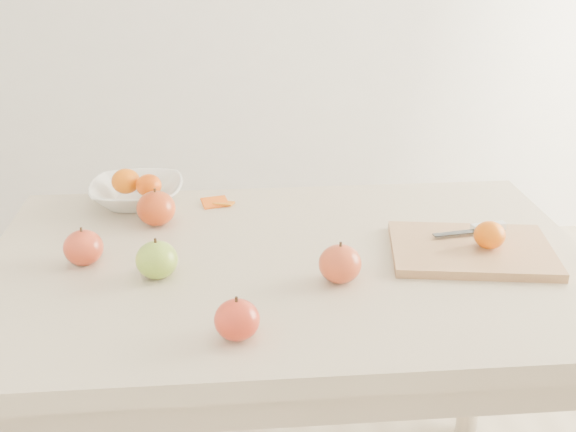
{
  "coord_description": "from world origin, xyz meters",
  "views": [
    {
      "loc": [
        -0.12,
        -1.28,
        1.38
      ],
      "look_at": [
        0.0,
        0.05,
        0.82
      ],
      "focal_mm": 45.0,
      "sensor_mm": 36.0,
      "label": 1
    }
  ],
  "objects": [
    {
      "name": "table",
      "position": [
        0.0,
        0.0,
        0.65
      ],
      "size": [
        1.2,
        0.8,
        0.75
      ],
      "color": "#C2AD93",
      "rests_on": "ground"
    },
    {
      "name": "cutting_board",
      "position": [
        0.36,
        -0.01,
        0.76
      ],
      "size": [
        0.35,
        0.28,
        0.02
      ],
      "primitive_type": "cube",
      "rotation": [
        0.0,
        0.0,
        -0.16
      ],
      "color": "#AA8055",
      "rests_on": "table"
    },
    {
      "name": "board_tangerine",
      "position": [
        0.39,
        -0.02,
        0.8
      ],
      "size": [
        0.06,
        0.06,
        0.05
      ],
      "primitive_type": "ellipsoid",
      "color": "#E25F07",
      "rests_on": "cutting_board"
    },
    {
      "name": "fruit_bowl",
      "position": [
        -0.33,
        0.32,
        0.78
      ],
      "size": [
        0.22,
        0.22,
        0.05
      ],
      "primitive_type": "imported",
      "color": "white",
      "rests_on": "table"
    },
    {
      "name": "bowl_tangerine_near",
      "position": [
        -0.36,
        0.33,
        0.8
      ],
      "size": [
        0.07,
        0.07,
        0.06
      ],
      "primitive_type": "ellipsoid",
      "color": "#E25E07",
      "rests_on": "fruit_bowl"
    },
    {
      "name": "bowl_tangerine_far",
      "position": [
        -0.3,
        0.31,
        0.8
      ],
      "size": [
        0.06,
        0.06,
        0.05
      ],
      "primitive_type": "ellipsoid",
      "color": "#D25807",
      "rests_on": "fruit_bowl"
    },
    {
      "name": "orange_peel_a",
      "position": [
        -0.15,
        0.3,
        0.75
      ],
      "size": [
        0.07,
        0.06,
        0.01
      ],
      "primitive_type": "cube",
      "rotation": [
        0.21,
        0.0,
        0.25
      ],
      "color": "#E95910",
      "rests_on": "table"
    },
    {
      "name": "orange_peel_b",
      "position": [
        -0.13,
        0.3,
        0.75
      ],
      "size": [
        0.05,
        0.05,
        0.01
      ],
      "primitive_type": "cube",
      "rotation": [
        -0.14,
        0.0,
        -0.3
      ],
      "color": "#CC660E",
      "rests_on": "table"
    },
    {
      "name": "paring_knife",
      "position": [
        0.41,
        0.06,
        0.78
      ],
      "size": [
        0.17,
        0.06,
        0.01
      ],
      "color": "silver",
      "rests_on": "cutting_board"
    },
    {
      "name": "apple_green",
      "position": [
        -0.26,
        -0.06,
        0.79
      ],
      "size": [
        0.08,
        0.08,
        0.07
      ],
      "primitive_type": "ellipsoid",
      "color": "#598D17",
      "rests_on": "table"
    },
    {
      "name": "apple_red_a",
      "position": [
        -0.28,
        0.19,
        0.79
      ],
      "size": [
        0.08,
        0.08,
        0.08
      ],
      "primitive_type": "ellipsoid",
      "color": "#960E06",
      "rests_on": "table"
    },
    {
      "name": "apple_red_e",
      "position": [
        0.08,
        -0.1,
        0.79
      ],
      "size": [
        0.08,
        0.08,
        0.07
      ],
      "primitive_type": "ellipsoid",
      "color": "maroon",
      "rests_on": "table"
    },
    {
      "name": "apple_red_c",
      "position": [
        -0.11,
        -0.28,
        0.78
      ],
      "size": [
        0.07,
        0.07,
        0.07
      ],
      "primitive_type": "ellipsoid",
      "color": "#9E1311",
      "rests_on": "table"
    },
    {
      "name": "apple_red_d",
      "position": [
        -0.4,
        0.01,
        0.78
      ],
      "size": [
        0.08,
        0.08,
        0.07
      ],
      "primitive_type": "ellipsoid",
      "color": "#A51D29",
      "rests_on": "table"
    }
  ]
}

